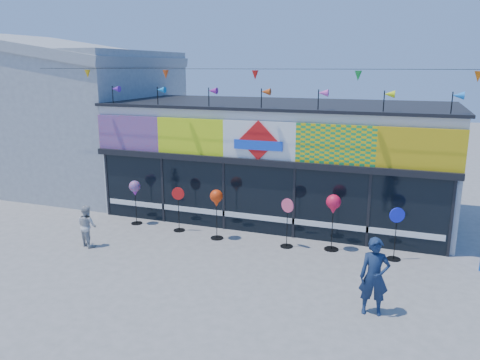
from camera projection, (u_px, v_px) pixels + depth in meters
The scene contains 11 objects.
ground at pixel (219, 275), 12.40m from camera, with size 80.00×80.00×0.00m, color slate.
kite_shop at pixel (279, 158), 17.34m from camera, with size 16.00×5.70×5.31m.
neighbour_building at pixel (74, 115), 21.33m from camera, with size 8.18×7.20×6.87m.
spinner_0 at pixel (135, 189), 16.12m from camera, with size 0.39×0.39×1.55m.
spinner_1 at pixel (179, 208), 15.53m from camera, with size 0.42×0.38×1.50m.
spinner_2 at pixel (216, 200), 14.70m from camera, with size 0.41×0.41×1.62m.
spinner_3 at pixel (287, 222), 14.13m from camera, with size 0.41×0.39×1.53m.
spinner_4 at pixel (333, 206), 13.76m from camera, with size 0.44×0.44×1.72m.
spinner_5 at pixel (396, 232), 13.18m from camera, with size 0.42×0.39×1.55m.
adult_man at pixel (374, 277), 10.27m from camera, with size 0.65×0.42×1.77m, color #162646.
child at pixel (87, 226), 14.26m from camera, with size 0.62×0.36×1.28m, color #BABABA.
Camera 1 is at (4.42, -10.57, 5.39)m, focal length 35.00 mm.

